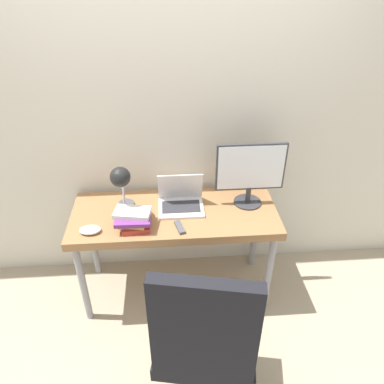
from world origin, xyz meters
name	(u,v)px	position (x,y,z in m)	size (l,w,h in m)	color
ground_plane	(179,318)	(0.00, 0.00, 0.00)	(12.00, 12.00, 0.00)	tan
wall_back	(171,121)	(0.00, 0.66, 1.30)	(8.00, 0.05, 2.60)	beige
desk	(175,220)	(0.00, 0.30, 0.69)	(1.44, 0.59, 0.77)	#996B42
laptop	(181,201)	(0.05, 0.36, 0.82)	(0.32, 0.25, 0.25)	silver
monitor	(250,171)	(0.53, 0.37, 1.03)	(0.48, 0.20, 0.47)	#333338
desk_lamp	(121,180)	(-0.34, 0.28, 1.06)	(0.13, 0.27, 0.39)	#4C4C51
office_chair	(205,339)	(0.12, -0.64, 0.64)	(0.62, 0.61, 1.17)	black
book_stack	(134,219)	(-0.27, 0.15, 0.83)	(0.25, 0.21, 0.12)	#B2382D
tv_remote	(180,227)	(0.03, 0.11, 0.78)	(0.07, 0.14, 0.02)	#4C4C51
game_controller	(90,230)	(-0.56, 0.11, 0.79)	(0.14, 0.09, 0.04)	white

